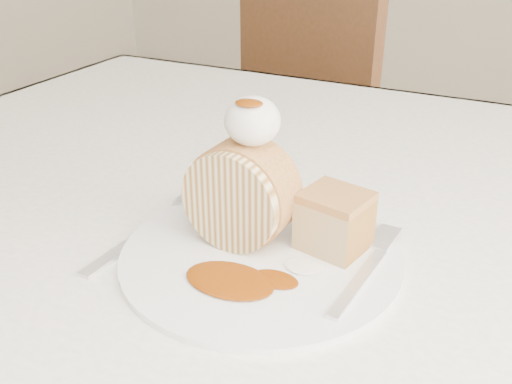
% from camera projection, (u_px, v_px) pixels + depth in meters
% --- Properties ---
extents(table, '(1.40, 0.90, 0.75)m').
position_uv_depth(table, '(349.00, 256.00, 0.72)').
color(table, white).
rests_on(table, ground).
extents(chair_far, '(0.54, 0.54, 0.90)m').
position_uv_depth(chair_far, '(327.00, 123.00, 1.59)').
color(chair_far, brown).
rests_on(chair_far, ground).
extents(plate, '(0.32, 0.32, 0.01)m').
position_uv_depth(plate, '(261.00, 255.00, 0.55)').
color(plate, white).
rests_on(plate, table).
extents(roulade_slice, '(0.10, 0.06, 0.10)m').
position_uv_depth(roulade_slice, '(241.00, 195.00, 0.55)').
color(roulade_slice, beige).
rests_on(roulade_slice, plate).
extents(cake_chunk, '(0.07, 0.07, 0.05)m').
position_uv_depth(cake_chunk, '(334.00, 224.00, 0.55)').
color(cake_chunk, '#B57F44').
rests_on(cake_chunk, plate).
extents(whipped_cream, '(0.05, 0.05, 0.05)m').
position_uv_depth(whipped_cream, '(252.00, 121.00, 0.52)').
color(whipped_cream, white).
rests_on(whipped_cream, roulade_slice).
extents(caramel_drizzle, '(0.03, 0.02, 0.01)m').
position_uv_depth(caramel_drizzle, '(249.00, 97.00, 0.50)').
color(caramel_drizzle, '#6D2C04').
rests_on(caramel_drizzle, whipped_cream).
extents(caramel_pool, '(0.09, 0.07, 0.00)m').
position_uv_depth(caramel_pool, '(230.00, 280.00, 0.51)').
color(caramel_pool, '#6D2C04').
rests_on(caramel_pool, plate).
extents(fork, '(0.04, 0.16, 0.00)m').
position_uv_depth(fork, '(358.00, 282.00, 0.51)').
color(fork, silver).
rests_on(fork, plate).
extents(spoon, '(0.03, 0.18, 0.00)m').
position_uv_depth(spoon, '(134.00, 240.00, 0.58)').
color(spoon, silver).
rests_on(spoon, table).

